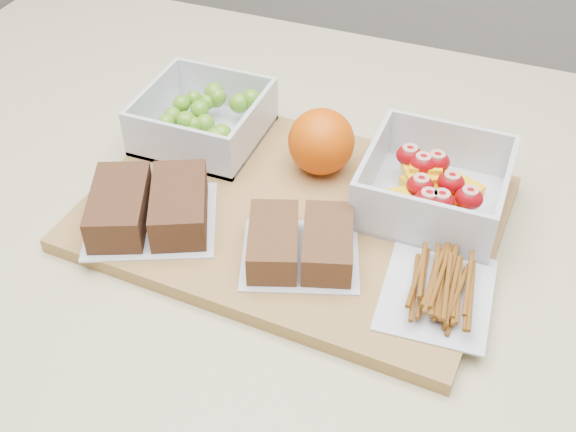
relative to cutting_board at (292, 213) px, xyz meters
name	(u,v)px	position (x,y,z in m)	size (l,w,h in m)	color
cutting_board	(292,213)	(0.00, 0.00, 0.00)	(0.42, 0.30, 0.02)	#A27A43
grape_container	(205,119)	(-0.14, 0.08, 0.03)	(0.13, 0.13, 0.06)	silver
fruit_container	(433,188)	(0.13, 0.06, 0.03)	(0.14, 0.14, 0.06)	silver
orange	(321,142)	(0.00, 0.07, 0.04)	(0.07, 0.07, 0.07)	#D95005
sandwich_bag_left	(150,207)	(-0.13, -0.07, 0.03)	(0.17, 0.16, 0.04)	silver
sandwich_bag_center	(300,243)	(0.03, -0.06, 0.03)	(0.14, 0.13, 0.04)	silver
pretzel_bag	(439,285)	(0.17, -0.07, 0.02)	(0.11, 0.13, 0.03)	silver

